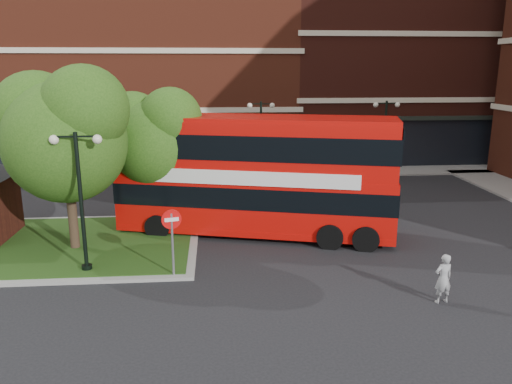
{
  "coord_description": "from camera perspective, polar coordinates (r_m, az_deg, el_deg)",
  "views": [
    {
      "loc": [
        -0.89,
        -16.67,
        7.1
      ],
      "look_at": [
        0.78,
        3.48,
        2.0
      ],
      "focal_mm": 35.0,
      "sensor_mm": 36.0,
      "label": 1
    }
  ],
  "objects": [
    {
      "name": "ground",
      "position": [
        18.14,
        -1.55,
        -8.89
      ],
      "size": [
        120.0,
        120.0,
        0.0
      ],
      "primitive_type": "plane",
      "color": "black",
      "rests_on": "ground"
    },
    {
      "name": "pavement_far",
      "position": [
        33.92,
        -3.13,
        2.15
      ],
      "size": [
        44.0,
        3.0,
        0.12
      ],
      "primitive_type": "cube",
      "color": "slate",
      "rests_on": "ground"
    },
    {
      "name": "terrace_far_left",
      "position": [
        41.29,
        -15.08,
        13.54
      ],
      "size": [
        26.0,
        12.0,
        14.0
      ],
      "primitive_type": "cube",
      "color": "maroon",
      "rests_on": "ground"
    },
    {
      "name": "terrace_far_right",
      "position": [
        43.32,
        15.91,
        14.82
      ],
      "size": [
        18.0,
        12.0,
        16.0
      ],
      "primitive_type": "cube",
      "color": "#471911",
      "rests_on": "ground"
    },
    {
      "name": "traffic_island",
      "position": [
        22.07,
        -23.36,
        -5.64
      ],
      "size": [
        12.6,
        7.6,
        0.15
      ],
      "color": "gray",
      "rests_on": "ground"
    },
    {
      "name": "tree_island_west",
      "position": [
        20.21,
        -21.24,
        6.65
      ],
      "size": [
        5.4,
        4.71,
        7.21
      ],
      "color": "#2D2116",
      "rests_on": "ground"
    },
    {
      "name": "tree_island_east",
      "position": [
        22.09,
        -11.75,
        6.42
      ],
      "size": [
        4.46,
        3.9,
        6.29
      ],
      "color": "#2D2116",
      "rests_on": "ground"
    },
    {
      "name": "lamp_island",
      "position": [
        18.0,
        -19.41,
        -0.39
      ],
      "size": [
        1.72,
        0.36,
        5.0
      ],
      "color": "black",
      "rests_on": "ground"
    },
    {
      "name": "lamp_far_left",
      "position": [
        31.6,
        0.57,
        6.38
      ],
      "size": [
        1.72,
        0.36,
        5.0
      ],
      "color": "black",
      "rests_on": "ground"
    },
    {
      "name": "lamp_far_right",
      "position": [
        33.3,
        14.49,
        6.33
      ],
      "size": [
        1.72,
        0.36,
        5.0
      ],
      "color": "black",
      "rests_on": "ground"
    },
    {
      "name": "bus",
      "position": [
        21.15,
        -0.1,
        2.79
      ],
      "size": [
        11.99,
        5.6,
        4.47
      ],
      "rotation": [
        0.0,
        0.0,
        -0.26
      ],
      "color": "#BD0C07",
      "rests_on": "ground"
    },
    {
      "name": "woman",
      "position": [
        16.52,
        20.61,
        -9.24
      ],
      "size": [
        0.64,
        0.48,
        1.59
      ],
      "primitive_type": "imported",
      "rotation": [
        0.0,
        0.0,
        3.33
      ],
      "color": "gray",
      "rests_on": "ground"
    },
    {
      "name": "car_silver",
      "position": [
        33.38,
        -8.91,
        2.97
      ],
      "size": [
        4.39,
        2.03,
        1.46
      ],
      "primitive_type": "imported",
      "rotation": [
        0.0,
        0.0,
        1.64
      ],
      "color": "#B8B9C0",
      "rests_on": "ground"
    },
    {
      "name": "car_white",
      "position": [
        32.11,
        3.16,
        2.73
      ],
      "size": [
        4.66,
        1.91,
        1.5
      ],
      "primitive_type": "imported",
      "rotation": [
        0.0,
        0.0,
        1.64
      ],
      "color": "silver",
      "rests_on": "ground"
    },
    {
      "name": "no_entry_sign",
      "position": [
        17.1,
        -9.59,
        -4.27
      ],
      "size": [
        0.67,
        0.22,
        2.46
      ],
      "rotation": [
        0.0,
        0.0,
        0.26
      ],
      "color": "slate",
      "rests_on": "ground"
    }
  ]
}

